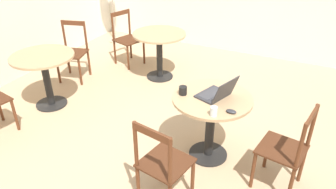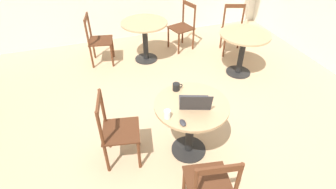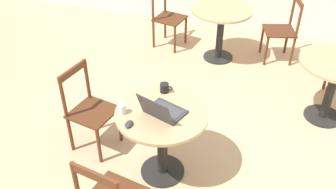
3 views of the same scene
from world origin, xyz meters
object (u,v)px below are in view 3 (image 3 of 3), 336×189
at_px(mouse, 129,124).
at_px(mug, 165,88).
at_px(cafe_table_mid, 335,76).
at_px(chair_far_left, 167,17).
at_px(chair_far_right, 283,30).
at_px(laptop, 162,110).
at_px(chair_near_left, 89,110).
at_px(cafe_table_near, 162,128).
at_px(cafe_table_far, 221,22).
at_px(drinking_glass, 122,109).

height_order(mouse, mug, mug).
bearing_deg(cafe_table_mid, mouse, -136.30).
bearing_deg(cafe_table_mid, chair_far_left, 153.46).
relative_size(cafe_table_mid, chair_far_right, 0.91).
distance_m(cafe_table_mid, chair_far_right, 1.37).
height_order(chair_far_right, laptop, laptop).
bearing_deg(chair_far_left, mug, -72.60).
distance_m(chair_near_left, mug, 0.84).
relative_size(laptop, mug, 3.42).
bearing_deg(cafe_table_near, chair_near_left, 169.27).
xyz_separation_m(chair_near_left, chair_far_right, (1.73, 2.45, 0.00)).
xyz_separation_m(cafe_table_near, chair_near_left, (-0.83, 0.16, -0.12)).
xyz_separation_m(cafe_table_far, laptop, (-0.05, -2.41, 0.23)).
height_order(chair_near_left, mouse, chair_near_left).
xyz_separation_m(cafe_table_near, chair_far_right, (0.90, 2.61, -0.12)).
bearing_deg(cafe_table_far, chair_near_left, -111.94).
height_order(chair_far_right, mug, chair_far_right).
relative_size(cafe_table_mid, chair_near_left, 0.91).
bearing_deg(chair_far_left, cafe_table_near, -73.01).
height_order(cafe_table_near, chair_far_right, chair_far_right).
bearing_deg(chair_near_left, cafe_table_near, -10.73).
bearing_deg(cafe_table_far, mug, -93.80).
height_order(cafe_table_mid, cafe_table_far, same).
bearing_deg(mug, drinking_glass, -120.61).
height_order(chair_far_right, drinking_glass, chair_far_right).
height_order(cafe_table_far, chair_far_left, chair_far_left).
bearing_deg(laptop, drinking_glass, -165.94).
bearing_deg(mouse, chair_far_left, 101.55).
bearing_deg(mug, chair_near_left, -169.53).
bearing_deg(mouse, cafe_table_near, 51.61).
distance_m(mouse, mug, 0.57).
height_order(cafe_table_near, chair_near_left, chair_near_left).
relative_size(chair_far_right, drinking_glass, 9.78).
relative_size(cafe_table_far, chair_near_left, 0.91).
distance_m(cafe_table_near, chair_far_left, 2.65).
relative_size(chair_far_left, laptop, 2.21).
bearing_deg(chair_far_left, cafe_table_far, -10.64).
relative_size(mug, drinking_glass, 1.30).
distance_m(chair_near_left, chair_far_left, 2.37).
height_order(cafe_table_near, drinking_glass, drinking_glass).
bearing_deg(mug, chair_far_right, 67.18).
relative_size(cafe_table_near, cafe_table_far, 1.00).
relative_size(laptop, drinking_glass, 4.43).
bearing_deg(cafe_table_mid, cafe_table_near, -137.56).
xyz_separation_m(cafe_table_mid, chair_far_right, (-0.62, 1.22, -0.12)).
bearing_deg(chair_far_right, mug, -112.82).
bearing_deg(cafe_table_near, laptop, -65.67).
bearing_deg(mouse, cafe_table_far, 84.17).
distance_m(chair_far_right, laptop, 2.81).
xyz_separation_m(chair_near_left, drinking_glass, (0.51, -0.28, 0.35)).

